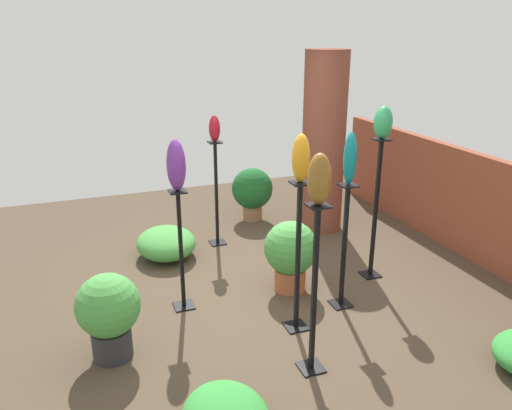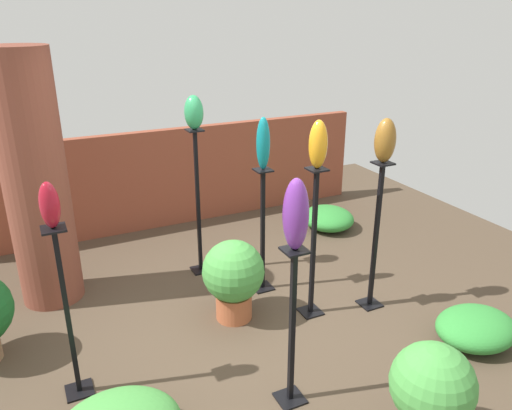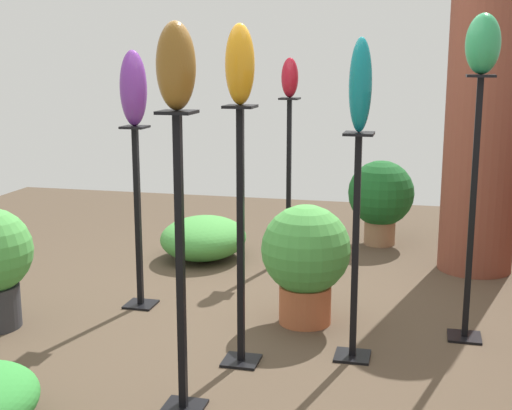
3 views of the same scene
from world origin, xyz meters
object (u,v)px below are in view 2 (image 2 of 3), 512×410
object	(u,v)px
pedestal_ruby	(69,321)
art_vase_ruby	(50,205)
pedestal_amber	(313,250)
art_vase_violet	(296,215)
art_vase_bronze	(385,140)
pedestal_bronze	(375,243)
art_vase_teal	(263,144)
pedestal_violet	(292,335)
pedestal_teal	(263,236)
brick_pillar	(36,182)
art_vase_jade	(194,112)
potted_plant_back_center	(233,276)
pedestal_jade	(198,208)
potted_plant_mid_left	(431,392)
art_vase_amber	(318,144)

from	to	relation	value
pedestal_ruby	art_vase_ruby	bearing A→B (deg)	0.00
pedestal_amber	art_vase_violet	size ratio (longest dim) A/B	2.94
art_vase_bronze	pedestal_amber	bearing A→B (deg)	167.19
art_vase_ruby	pedestal_bronze	bearing A→B (deg)	0.22
art_vase_ruby	pedestal_amber	bearing A→B (deg)	3.91
art_vase_violet	art_vase_teal	size ratio (longest dim) A/B	0.98
pedestal_violet	pedestal_teal	bearing A→B (deg)	70.85
brick_pillar	art_vase_ruby	world-z (taller)	brick_pillar
art_vase_jade	art_vase_ruby	bearing A→B (deg)	-136.83
art_vase_bronze	potted_plant_back_center	size ratio (longest dim) A/B	0.50
pedestal_amber	art_vase_ruby	xyz separation A→B (m)	(-2.13, -0.15, 0.85)
pedestal_jade	potted_plant_mid_left	xyz separation A→B (m)	(0.51, -2.90, -0.30)
art_vase_amber	potted_plant_back_center	bearing A→B (deg)	160.35
art_vase_amber	potted_plant_mid_left	size ratio (longest dim) A/B	0.54
pedestal_bronze	art_vase_violet	distance (m)	1.74
pedestal_violet	potted_plant_mid_left	distance (m)	0.96
art_vase_bronze	pedestal_teal	bearing A→B (deg)	137.57
art_vase_amber	potted_plant_mid_left	world-z (taller)	art_vase_amber
art_vase_jade	pedestal_bronze	bearing A→B (deg)	-47.65
pedestal_ruby	art_vase_amber	distance (m)	2.37
pedestal_amber	pedestal_teal	distance (m)	0.64
potted_plant_mid_left	art_vase_violet	bearing A→B (deg)	128.12
pedestal_violet	art_vase_amber	xyz separation A→B (m)	(0.74, 0.91, 1.08)
brick_pillar	art_vase_violet	distance (m)	2.71
pedestal_jade	art_vase_violet	bearing A→B (deg)	-92.13
pedestal_jade	art_vase_ruby	world-z (taller)	art_vase_ruby
pedestal_jade	potted_plant_back_center	bearing A→B (deg)	-91.70
pedestal_teal	pedestal_bronze	bearing A→B (deg)	-42.43
pedestal_teal	art_vase_violet	size ratio (longest dim) A/B	2.63
potted_plant_back_center	art_vase_ruby	bearing A→B (deg)	-164.87
pedestal_jade	pedestal_bronze	distance (m)	1.86
art_vase_amber	pedestal_bronze	bearing A→B (deg)	-12.81
brick_pillar	art_vase_teal	distance (m)	2.13
pedestal_jade	potted_plant_mid_left	size ratio (longest dim) A/B	2.06
pedestal_ruby	pedestal_bronze	bearing A→B (deg)	0.22
pedestal_jade	art_vase_jade	bearing A→B (deg)	0.00
art_vase_ruby	potted_plant_mid_left	size ratio (longest dim) A/B	0.41
brick_pillar	art_vase_violet	size ratio (longest dim) A/B	4.95
art_vase_violet	potted_plant_mid_left	world-z (taller)	art_vase_violet
pedestal_bronze	art_vase_jade	xyz separation A→B (m)	(-1.25, 1.37, 1.08)
potted_plant_mid_left	art_vase_ruby	bearing A→B (deg)	142.63
pedestal_violet	art_vase_ruby	bearing A→B (deg)	151.27
pedestal_bronze	potted_plant_back_center	bearing A→B (deg)	163.46
pedestal_ruby	potted_plant_mid_left	size ratio (longest dim) A/B	1.76
brick_pillar	pedestal_teal	xyz separation A→B (m)	(1.96, -0.77, -0.62)
art_vase_violet	pedestal_jade	bearing A→B (deg)	87.87
pedestal_ruby	art_vase_jade	world-z (taller)	art_vase_jade
pedestal_ruby	art_vase_amber	size ratio (longest dim) A/B	3.25
art_vase_bronze	art_vase_ruby	distance (m)	2.73
art_vase_teal	potted_plant_mid_left	size ratio (longest dim) A/B	0.65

